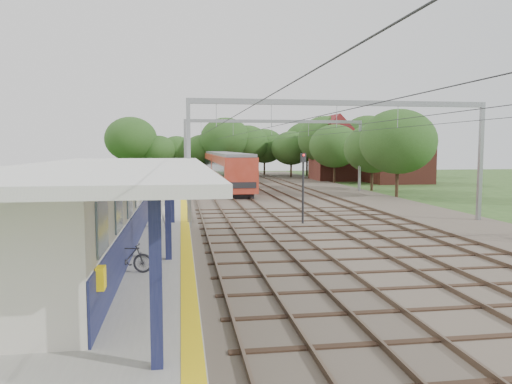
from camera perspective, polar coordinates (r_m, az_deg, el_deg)
ground at (r=13.89m, az=15.33°, el=-13.46°), size 160.00×160.00×0.00m
ballast_bed at (r=43.28m, az=4.04°, el=-0.63°), size 18.00×90.00×0.10m
platform at (r=26.43m, az=-13.01°, el=-4.17°), size 5.00×52.00×0.35m
yellow_stripe at (r=26.32m, az=-8.12°, el=-3.73°), size 0.45×52.00×0.01m
station_building at (r=19.46m, az=-18.75°, el=-2.05°), size 3.41×18.00×3.40m
canopy at (r=18.18m, az=-16.01°, el=2.59°), size 6.40×20.00×3.44m
rail_tracks at (r=42.79m, az=0.77°, el=-0.52°), size 11.80×88.00×0.15m
catenary_system at (r=38.34m, az=4.74°, el=6.80°), size 17.22×88.00×7.00m
tree_band at (r=69.76m, az=-0.96°, el=5.57°), size 31.72×30.88×8.82m
house_near at (r=63.76m, az=15.93°, el=3.68°), size 7.00×6.12×7.89m
house_far at (r=67.51m, az=9.94°, el=4.08°), size 8.00×6.12×8.66m
person at (r=25.55m, az=-10.77°, el=-2.07°), size 0.65×0.43×1.75m
bicycle at (r=16.71m, az=-14.50°, el=-7.28°), size 1.70×0.76×0.99m
train at (r=58.16m, az=-3.73°, el=2.85°), size 2.83×35.23×3.72m
signal_post at (r=28.07m, az=5.40°, el=1.24°), size 0.31×0.28×4.06m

